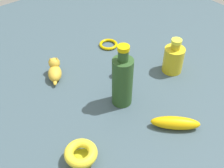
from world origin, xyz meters
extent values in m
plane|color=#384C56|center=(0.00, 0.00, 0.00)|extent=(2.00, 2.00, 0.00)
torus|color=#BFA004|center=(0.20, 0.27, 0.01)|extent=(0.09, 0.09, 0.01)
ellipsoid|color=#E0AB09|center=(0.06, -0.27, 0.02)|extent=(0.16, 0.15, 0.05)
cylinder|color=#284B22|center=(0.00, -0.06, 0.10)|extent=(0.08, 0.08, 0.20)
cylinder|color=#284B22|center=(0.00, -0.06, 0.22)|extent=(0.04, 0.04, 0.04)
cylinder|color=#CAB007|center=(0.00, -0.06, 0.25)|extent=(0.04, 0.04, 0.01)
cylinder|color=#2F6A3B|center=(0.08, 0.07, 0.01)|extent=(0.03, 0.03, 0.02)
cylinder|color=gold|center=(0.08, 0.07, 0.02)|extent=(0.03, 0.03, 0.00)
cylinder|color=black|center=(0.08, 0.07, 0.03)|extent=(0.03, 0.03, 0.02)
cylinder|color=gold|center=(-0.27, -0.18, 0.01)|extent=(0.07, 0.07, 0.01)
torus|color=yellow|center=(-0.27, -0.18, 0.04)|extent=(0.10, 0.10, 0.03)
ellipsoid|color=gold|center=(-0.13, 0.22, 0.03)|extent=(0.09, 0.11, 0.05)
sphere|color=gold|center=(-0.11, 0.25, 0.05)|extent=(0.05, 0.05, 0.05)
cone|color=gold|center=(-0.12, 0.26, 0.07)|extent=(0.02, 0.02, 0.02)
cone|color=gold|center=(-0.10, 0.25, 0.07)|extent=(0.02, 0.02, 0.02)
ellipsoid|color=gold|center=(-0.15, 0.18, 0.02)|extent=(0.04, 0.04, 0.02)
cylinder|color=gold|center=(0.29, -0.05, 0.06)|extent=(0.09, 0.09, 0.11)
cylinder|color=gold|center=(0.29, -0.05, 0.13)|extent=(0.04, 0.04, 0.03)
cylinder|color=yellow|center=(0.29, -0.05, 0.15)|extent=(0.04, 0.04, 0.01)
camera|label=1|loc=(-0.51, -0.62, 0.77)|focal=44.85mm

